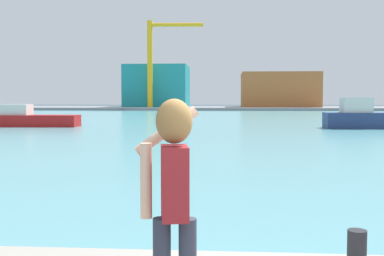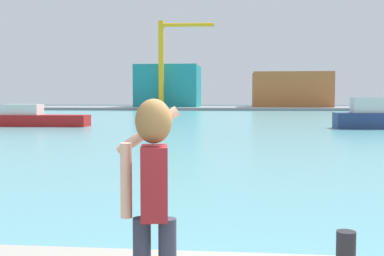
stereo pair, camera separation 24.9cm
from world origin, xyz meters
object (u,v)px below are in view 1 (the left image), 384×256
Objects in this scene: port_crane at (156,55)px; harbor_bollard at (357,250)px; boat_moored at (22,119)px; warehouse_right at (279,90)px; person_photographer at (173,187)px; boat_moored_2 at (364,117)px; warehouse_left at (157,86)px.

harbor_bollard is at bearing -80.12° from port_crane.
warehouse_right is (26.43, 60.52, 3.27)m from boat_moored.
port_crane is (-23.77, -7.30, 6.43)m from warehouse_right.
person_photographer is at bearing -65.45° from boat_moored.
boat_moored_2 is (10.49, 32.41, -0.73)m from person_photographer.
person_photographer reaches higher than harbor_bollard.
person_photographer is 4.33× the size of harbor_bollard.
warehouse_left is (1.79, 60.73, 4.06)m from boat_moored.
person_photographer is 94.63m from warehouse_left.
warehouse_left is 0.77× the size of port_crane.
boat_moored_2 is 0.40× the size of warehouse_right.
boat_moored_2 is 61.00m from warehouse_right.
port_crane reaches higher than boat_moored.
warehouse_left is 9.44m from port_crane.
person_photographer is 87.46m from port_crane.
warehouse_left is at bearing 99.62° from harbor_bollard.
warehouse_right reaches higher than boat_moored_2.
warehouse_left is (-13.90, 93.55, 3.14)m from person_photographer.
boat_moored_2 is at bearing -27.59° from person_photographer.
warehouse_left reaches higher than warehouse_right.
harbor_bollard is 0.03× the size of warehouse_left.
warehouse_left is at bearing 111.03° from boat_moored_2.
person_photographer is 0.14× the size of warehouse_left.
warehouse_right is (0.25, 60.93, 3.08)m from boat_moored_2.
port_crane is at bearing -1.04° from person_photographer.
warehouse_left is (-24.40, 61.13, 3.87)m from boat_moored_2.
person_photographer is 0.21× the size of boat_moored.
warehouse_right is at bearing 89.05° from boat_moored_2.
boat_moored_2 is 0.37× the size of port_crane.
harbor_bollard is 93.66m from warehouse_left.
boat_moored is at bearing 15.90° from person_photographer.
port_crane is (0.87, -7.51, 5.64)m from warehouse_left.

